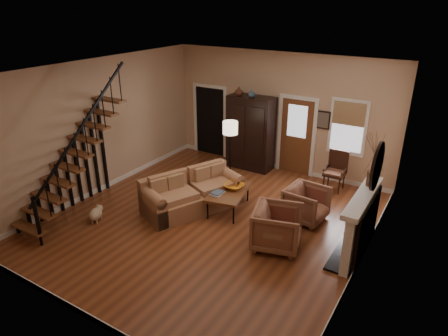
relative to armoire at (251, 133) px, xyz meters
The scene contains 15 objects.
room 1.49m from the armoire, 78.37° to the right, with size 7.00×7.33×3.30m.
staircase 4.94m from the armoire, 115.05° to the right, with size 0.94×2.80×3.20m, color brown, non-canonical shape.
fireplace 4.67m from the armoire, 34.69° to the right, with size 0.33×1.95×2.30m.
armoire is the anchor object (origin of this frame).
vase_a 1.23m from the armoire, 164.05° to the right, with size 0.24×0.24×0.25m, color #4C2619.
vase_b 1.16m from the armoire, 63.43° to the right, with size 0.20×0.20×0.21m, color #334C60.
sofa 2.97m from the armoire, 89.20° to the right, with size 0.99×2.29×0.85m, color #A9724C, non-canonical shape.
coffee_table 2.76m from the armoire, 72.73° to the right, with size 0.76×1.31×0.50m, color brown, non-canonical shape.
bowl 2.56m from the armoire, 70.62° to the right, with size 0.45×0.45×0.11m, color orange.
books 2.94m from the armoire, 76.76° to the right, with size 0.24×0.33×0.06m, color beige, non-canonical shape.
armchair_left 4.11m from the armoire, 54.30° to the right, with size 0.91×0.94×0.85m, color brown.
armchair_right 3.26m from the armoire, 38.98° to the right, with size 0.84×0.86×0.79m, color brown.
floor_lamp 1.22m from the armoire, 88.17° to the right, with size 0.39×0.39×1.69m, color black, non-canonical shape.
side_chair 2.61m from the armoire, ahead, with size 0.54×0.54×1.02m, color black, non-canonical shape.
dog 4.83m from the armoire, 107.77° to the right, with size 0.26×0.44×0.32m, color beige, non-canonical shape.
Camera 1 is at (4.31, -6.44, 4.60)m, focal length 32.00 mm.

